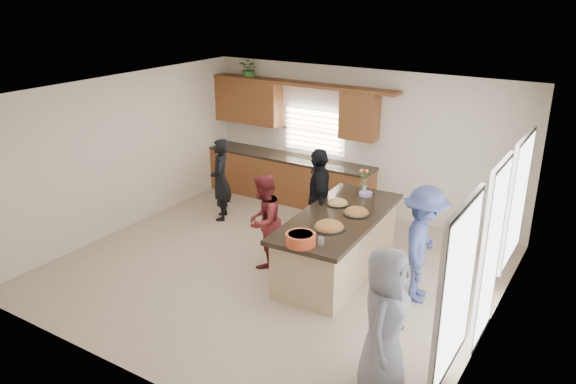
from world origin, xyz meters
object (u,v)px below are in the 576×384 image
Objects in this scene: woman_right_front at (385,321)px; woman_right_back at (423,245)px; island at (338,245)px; woman_left_back at (221,180)px; salad_bowl at (301,239)px; woman_left_mid at (263,221)px; woman_left_front at (319,199)px.

woman_right_back is at bearing -0.37° from woman_right_front.
island is 2.97m from woman_left_back.
salad_bowl reaches higher than island.
woman_right_front is at bearing -55.50° from island.
woman_right_front reaches higher than salad_bowl.
woman_left_back is at bearing 146.81° from salad_bowl.
woman_left_back is at bearing 162.83° from island.
woman_left_front is (0.41, 1.04, 0.12)m from woman_left_mid.
woman_right_back is (1.37, -0.10, 0.40)m from island.
island is 1.02m from woman_left_front.
island is 1.62× the size of woman_right_back.
woman_left_back reaches higher than woman_left_mid.
woman_left_back is 5.35m from woman_right_front.
salad_bowl is 1.39m from woman_left_mid.
woman_left_mid is 0.86× the size of woman_left_front.
salad_bowl is 0.27× the size of woman_left_mid.
woman_left_back is (-2.86, 0.71, 0.33)m from island.
woman_right_front is (0.29, -2.04, 0.00)m from woman_right_back.
woman_left_mid is at bearing 87.06° from woman_right_back.
woman_right_back is at bearing -7.51° from island.
woman_right_front is at bearing 177.71° from woman_right_back.
woman_left_front is (2.17, -0.09, 0.09)m from woman_left_back.
island is 1.62× the size of woman_right_front.
woman_left_back is at bearing 49.28° from woman_right_front.
woman_left_front reaches higher than island.
woman_left_mid is (-1.11, -0.43, 0.30)m from island.
woman_right_front reaches higher than woman_right_back.
island is 1.32m from salad_bowl.
woman_right_front is (1.66, -2.15, 0.40)m from island.
woman_left_mid reaches higher than salad_bowl.
woman_left_front reaches higher than woman_left_mid.
woman_right_front reaches higher than woman_left_back.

